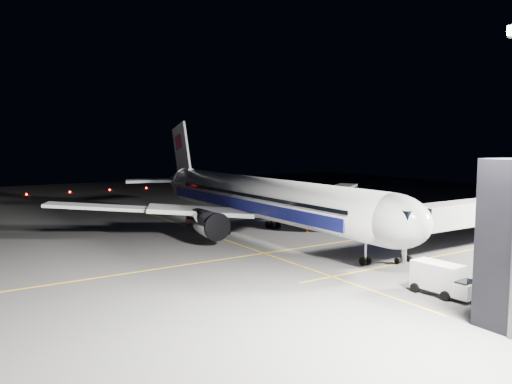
{
  "coord_description": "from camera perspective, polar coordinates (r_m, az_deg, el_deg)",
  "views": [
    {
      "loc": [
        57.94,
        -37.87,
        13.31
      ],
      "look_at": [
        -0.58,
        -0.29,
        6.0
      ],
      "focal_mm": 35.0,
      "sensor_mm": 36.0,
      "label": 1
    }
  ],
  "objects": [
    {
      "name": "ground",
      "position": [
        70.48,
        0.46,
        -4.88
      ],
      "size": [
        200.0,
        200.0,
        0.0
      ],
      "primitive_type": "plane",
      "color": "#4C4C4F",
      "rests_on": "ground"
    },
    {
      "name": "guide_line_main",
      "position": [
        62.52,
        5.51,
        -6.31
      ],
      "size": [
        0.25,
        80.0,
        0.01
      ],
      "primitive_type": "cube",
      "color": "gold",
      "rests_on": "ground"
    },
    {
      "name": "guide_line_cross",
      "position": [
        67.45,
        -3.83,
        -5.39
      ],
      "size": [
        70.0,
        0.25,
        0.01
      ],
      "primitive_type": "cube",
      "color": "gold",
      "rests_on": "ground"
    },
    {
      "name": "guide_line_side",
      "position": [
        61.32,
        20.04,
        -6.9
      ],
      "size": [
        0.25,
        40.0,
        0.01
      ],
      "primitive_type": "cube",
      "color": "gold",
      "rests_on": "ground"
    },
    {
      "name": "airliner",
      "position": [
        70.59,
        -0.02,
        -0.63
      ],
      "size": [
        61.48,
        54.22,
        16.64
      ],
      "color": "silver",
      "rests_on": "ground"
    },
    {
      "name": "jet_bridge",
      "position": [
        67.05,
        24.36,
        -2.02
      ],
      "size": [
        3.6,
        34.4,
        6.3
      ],
      "color": "#B2B2B7",
      "rests_on": "ground"
    },
    {
      "name": "taxiway_lights",
      "position": [
        135.97,
        -16.38,
        0.23
      ],
      "size": [
        0.44,
        60.44,
        0.44
      ],
      "color": "#FF140A",
      "rests_on": "ground"
    },
    {
      "name": "service_truck",
      "position": [
        46.08,
        20.57,
        -9.26
      ],
      "size": [
        5.59,
        2.74,
        2.78
      ],
      "rotation": [
        0.0,
        0.0,
        0.08
      ],
      "color": "white",
      "rests_on": "ground"
    },
    {
      "name": "baggage_tug",
      "position": [
        87.17,
        2.45,
        -2.23
      ],
      "size": [
        3.08,
        2.79,
        1.84
      ],
      "rotation": [
        0.0,
        0.0,
        -0.37
      ],
      "color": "black",
      "rests_on": "ground"
    },
    {
      "name": "safety_cone_a",
      "position": [
        77.87,
        3.89,
        -3.65
      ],
      "size": [
        0.37,
        0.37,
        0.55
      ],
      "primitive_type": "cone",
      "color": "#EF540A",
      "rests_on": "ground"
    },
    {
      "name": "safety_cone_b",
      "position": [
        74.64,
        10.62,
        -4.16
      ],
      "size": [
        0.37,
        0.37,
        0.56
      ],
      "primitive_type": "cone",
      "color": "#EF540A",
      "rests_on": "ground"
    },
    {
      "name": "safety_cone_c",
      "position": [
        72.61,
        5.84,
        -4.35
      ],
      "size": [
        0.41,
        0.41,
        0.61
      ],
      "primitive_type": "cone",
      "color": "#EF540A",
      "rests_on": "ground"
    }
  ]
}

